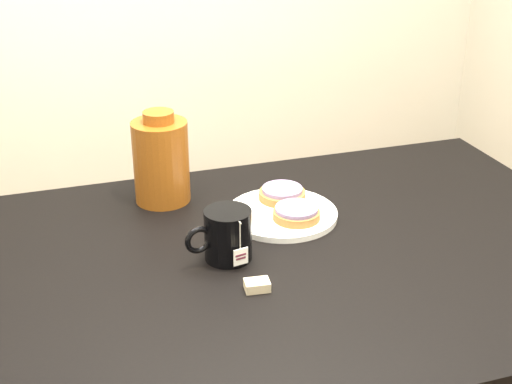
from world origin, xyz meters
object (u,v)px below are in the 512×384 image
Objects in this scene: table at (276,290)px; bagel_back at (282,194)px; mug at (227,235)px; bagel_front at (296,213)px; plate at (282,213)px; bagel_package at (161,160)px; teabag_pouch at (257,285)px.

bagel_back is (0.09, 0.21, 0.11)m from table.
mug reaches higher than table.
bagel_back is at bearing 87.43° from bagel_front.
mug is at bearing 170.18° from table.
plate is at bearing 113.64° from bagel_front.
bagel_package is at bearing 117.32° from table.
plate is 2.08× the size of bagel_back.
mug is (-0.10, 0.02, 0.13)m from table.
bagel_back is 0.81× the size of mug.
teabag_pouch is at bearing -125.05° from table.
table is 12.13× the size of bagel_back.
table is 9.79× the size of mug.
mug is at bearing -152.63° from bagel_front.
plate is (0.06, 0.15, 0.09)m from table.
table is at bearing 54.95° from teabag_pouch.
table is 0.25m from bagel_back.
teabag_pouch is 0.44m from bagel_package.
bagel_front is at bearing 53.87° from teabag_pouch.
bagel_back reaches higher than teabag_pouch.
bagel_package is at bearing 91.60° from mug.
bagel_package reaches higher than teabag_pouch.
bagel_back is 0.10m from bagel_front.
teabag_pouch is at bearing -78.37° from bagel_package.
bagel_back is 0.82× the size of bagel_front.
bagel_front reaches higher than plate.
plate is 0.07m from bagel_back.
teabag_pouch is 0.21× the size of bagel_package.
teabag_pouch is at bearing -126.13° from bagel_front.
table is 0.17m from bagel_front.
teabag_pouch is at bearing -91.77° from mug.
mug reaches higher than plate.
teabag_pouch is at bearing -117.13° from bagel_back.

